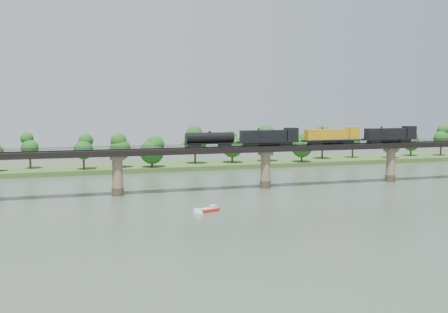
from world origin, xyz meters
name	(u,v)px	position (x,y,z in m)	size (l,w,h in m)	color
ground	(318,207)	(0.00, 0.00, 0.00)	(400.00, 400.00, 0.00)	#354335
far_bank	(207,165)	(0.00, 85.00, 0.80)	(300.00, 24.00, 1.60)	#315020
bridge	(265,168)	(0.00, 30.00, 5.46)	(236.00, 30.00, 11.50)	#473A2D
bridge_superstructure	(266,145)	(0.00, 30.00, 11.79)	(220.00, 4.90, 0.75)	black
far_treeline	(188,144)	(-8.21, 80.52, 8.83)	(289.06, 17.54, 13.60)	#382619
freight_train	(311,137)	(13.69, 30.00, 13.83)	(70.77, 2.76, 4.87)	black
motorboat	(209,210)	(-24.65, 2.46, 0.45)	(4.99, 3.22, 1.31)	red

